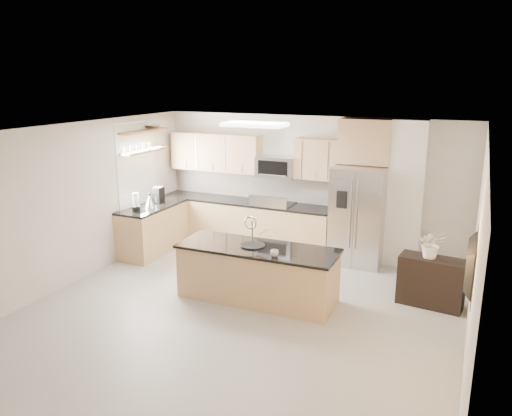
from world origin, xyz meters
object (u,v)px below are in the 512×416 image
at_px(island, 258,273).
at_px(cup, 274,253).
at_px(refrigerator, 358,216).
at_px(kettle, 150,201).
at_px(bowl, 152,126).
at_px(range, 273,226).
at_px(blender, 136,203).
at_px(flower_vase, 432,237).
at_px(microwave, 276,167).
at_px(coffee_maker, 158,195).
at_px(television, 466,263).
at_px(platter, 252,245).
at_px(credenza, 431,282).

relative_size(island, cup, 20.69).
distance_m(refrigerator, kettle, 3.86).
bearing_deg(bowl, island, -27.94).
height_order(refrigerator, island, refrigerator).
bearing_deg(range, blender, -143.49).
relative_size(island, flower_vase, 3.81).
bearing_deg(kettle, refrigerator, 17.26).
relative_size(range, microwave, 1.50).
height_order(blender, flower_vase, flower_vase).
xyz_separation_m(coffee_maker, flower_vase, (5.12, -0.54, -0.01)).
bearing_deg(island, television, -18.89).
distance_m(platter, blender, 2.72).
distance_m(refrigerator, coffee_maker, 3.84).
height_order(range, island, island).
bearing_deg(television, refrigerator, 31.04).
height_order(refrigerator, coffee_maker, refrigerator).
relative_size(microwave, flower_vase, 1.19).
bearing_deg(blender, island, -13.81).
height_order(range, platter, range).
distance_m(island, blender, 2.87).
height_order(refrigerator, blender, refrigerator).
bearing_deg(television, bowl, 66.95).
bearing_deg(microwave, refrigerator, -5.86).
height_order(microwave, platter, microwave).
relative_size(flower_vase, television, 0.59).
relative_size(refrigerator, bowl, 4.82).
relative_size(blender, flower_vase, 0.55).
height_order(refrigerator, television, refrigerator).
bearing_deg(range, television, -41.64).
distance_m(range, bowl, 3.03).
bearing_deg(flower_vase, island, -160.32).
bearing_deg(coffee_maker, cup, -28.01).
bearing_deg(cup, television, -14.70).
bearing_deg(kettle, coffee_maker, 100.39).
bearing_deg(credenza, television, -69.79).
bearing_deg(credenza, coffee_maker, -179.81).
height_order(blender, television, television).
bearing_deg(cup, coffee_maker, 151.99).
bearing_deg(credenza, kettle, -175.61).
xyz_separation_m(credenza, platter, (-2.51, -0.84, 0.48)).
relative_size(cup, bowl, 0.32).
height_order(credenza, bowl, bowl).
relative_size(refrigerator, blender, 5.13).
height_order(blender, kettle, blender).
relative_size(microwave, credenza, 0.82).
bearing_deg(kettle, cup, -22.73).
xyz_separation_m(refrigerator, flower_vase, (1.37, -1.31, 0.17)).
height_order(range, kettle, kettle).
bearing_deg(bowl, range, 16.57).
relative_size(credenza, television, 0.86).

